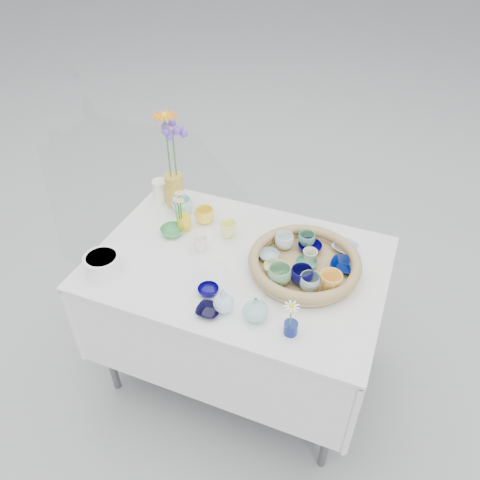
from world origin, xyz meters
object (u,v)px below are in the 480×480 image
at_px(tall_vase_yellow, 175,190).
at_px(display_table, 239,367).
at_px(bud_vase_seafoam, 256,308).
at_px(wicker_tray, 304,264).

bearing_deg(tall_vase_yellow, display_table, -32.06).
relative_size(bud_vase_seafoam, tall_vase_yellow, 0.59).
bearing_deg(display_table, bud_vase_seafoam, -56.65).
bearing_deg(display_table, wicker_tray, 10.12).
relative_size(wicker_tray, tall_vase_yellow, 2.75).
relative_size(wicker_tray, bud_vase_seafoam, 4.65).
bearing_deg(bud_vase_seafoam, tall_vase_yellow, 138.66).
relative_size(display_table, tall_vase_yellow, 7.31).
height_order(wicker_tray, bud_vase_seafoam, bud_vase_seafoam).
xyz_separation_m(display_table, wicker_tray, (0.28, 0.05, 0.80)).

